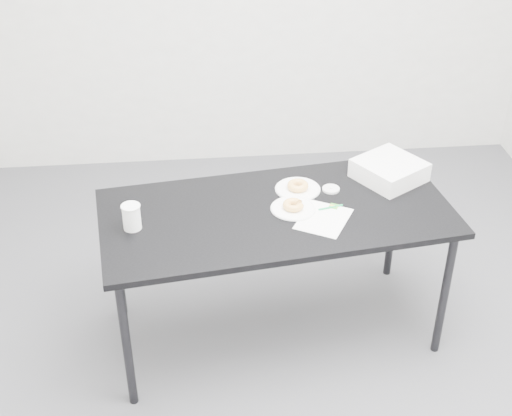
{
  "coord_description": "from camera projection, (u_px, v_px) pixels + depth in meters",
  "views": [
    {
      "loc": [
        -0.4,
        -2.76,
        2.61
      ],
      "look_at": [
        -0.12,
        0.02,
        0.81
      ],
      "focal_mm": 50.0,
      "sensor_mm": 36.0,
      "label": 1
    }
  ],
  "objects": [
    {
      "name": "pen",
      "position": [
        331.0,
        207.0,
        3.4
      ],
      "size": [
        0.12,
        0.04,
        0.01
      ],
      "primitive_type": "cylinder",
      "rotation": [
        0.0,
        1.57,
        0.24
      ],
      "color": "#0E9B4F",
      "rests_on": "scorecard"
    },
    {
      "name": "plate_far",
      "position": [
        298.0,
        189.0,
        3.55
      ],
      "size": [
        0.23,
        0.23,
        0.01
      ],
      "primitive_type": "cylinder",
      "color": "white",
      "rests_on": "table"
    },
    {
      "name": "napkin",
      "position": [
        302.0,
        210.0,
        3.39
      ],
      "size": [
        0.18,
        0.18,
        0.0
      ],
      "primitive_type": "cube",
      "rotation": [
        0.0,
        0.0,
        0.22
      ],
      "color": "white",
      "rests_on": "table"
    },
    {
      "name": "donut_near",
      "position": [
        293.0,
        205.0,
        3.38
      ],
      "size": [
        0.11,
        0.11,
        0.03
      ],
      "primitive_type": "torus",
      "rotation": [
        0.0,
        0.0,
        0.08
      ],
      "color": "#DF9546",
      "rests_on": "plate_near"
    },
    {
      "name": "plate_near",
      "position": [
        293.0,
        208.0,
        3.39
      ],
      "size": [
        0.22,
        0.22,
        0.01
      ],
      "primitive_type": "cylinder",
      "color": "white",
      "rests_on": "napkin"
    },
    {
      "name": "bakery_box",
      "position": [
        389.0,
        170.0,
        3.61
      ],
      "size": [
        0.41,
        0.41,
        0.1
      ],
      "primitive_type": "cube",
      "rotation": [
        0.0,
        0.0,
        0.56
      ],
      "color": "white",
      "rests_on": "table"
    },
    {
      "name": "floor",
      "position": [
        279.0,
        338.0,
        3.75
      ],
      "size": [
        4.0,
        4.0,
        0.0
      ],
      "primitive_type": "plane",
      "color": "#4B4B50",
      "rests_on": "ground"
    },
    {
      "name": "cup_lid",
      "position": [
        331.0,
        189.0,
        3.54
      ],
      "size": [
        0.09,
        0.09,
        0.01
      ],
      "primitive_type": "cylinder",
      "color": "silver",
      "rests_on": "table"
    },
    {
      "name": "table",
      "position": [
        276.0,
        221.0,
        3.42
      ],
      "size": [
        1.75,
        0.99,
        0.76
      ],
      "rotation": [
        0.0,
        0.0,
        0.13
      ],
      "color": "black",
      "rests_on": "floor"
    },
    {
      "name": "coffee_cup",
      "position": [
        132.0,
        217.0,
        3.23
      ],
      "size": [
        0.08,
        0.08,
        0.12
      ],
      "primitive_type": "cylinder",
      "color": "white",
      "rests_on": "table"
    },
    {
      "name": "logo_patch",
      "position": [
        334.0,
        206.0,
        3.41
      ],
      "size": [
        0.06,
        0.06,
        0.0
      ],
      "primitive_type": "cube",
      "rotation": [
        0.0,
        0.0,
        -0.51
      ],
      "color": "green",
      "rests_on": "scorecard"
    },
    {
      "name": "scorecard",
      "position": [
        324.0,
        219.0,
        3.33
      ],
      "size": [
        0.32,
        0.34,
        0.0
      ],
      "primitive_type": "cube",
      "rotation": [
        0.0,
        0.0,
        -0.51
      ],
      "color": "white",
      "rests_on": "table"
    },
    {
      "name": "donut_far",
      "position": [
        298.0,
        186.0,
        3.54
      ],
      "size": [
        0.11,
        0.11,
        0.04
      ],
      "primitive_type": "torus",
      "rotation": [
        0.0,
        0.0,
        -0.06
      ],
      "color": "#DF9546",
      "rests_on": "plate_far"
    }
  ]
}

